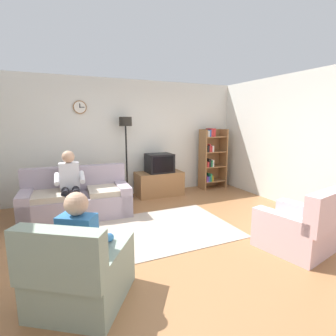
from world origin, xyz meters
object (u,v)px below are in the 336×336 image
at_px(armchair_near_bookshelf, 298,230).
at_px(bookshelf, 211,158).
at_px(floor_lamp, 126,135).
at_px(tv_stand, 159,183).
at_px(tv, 159,163).
at_px(person_in_left_armchair, 83,241).
at_px(armchair_near_window, 81,275).
at_px(person_on_couch, 70,181).
at_px(couch, 77,200).

bearing_deg(armchair_near_bookshelf, bookshelf, 76.61).
height_order(bookshelf, floor_lamp, floor_lamp).
xyz_separation_m(tv_stand, bookshelf, (1.50, 0.07, 0.53)).
distance_m(tv, bookshelf, 1.51).
bearing_deg(tv, person_in_left_armchair, -124.10).
xyz_separation_m(tv, bookshelf, (1.50, 0.10, 0.03)).
xyz_separation_m(floor_lamp, armchair_near_window, (-1.38, -3.28, -1.16)).
height_order(tv_stand, person_on_couch, person_on_couch).
height_order(person_on_couch, person_in_left_armchair, person_on_couch).
distance_m(couch, armchair_near_bookshelf, 3.71).
xyz_separation_m(couch, person_in_left_armchair, (-0.15, -2.43, 0.29)).
bearing_deg(floor_lamp, person_on_couch, -145.54).
distance_m(floor_lamp, person_in_left_armchair, 3.57).
bearing_deg(person_in_left_armchair, floor_lamp, 67.49).
relative_size(armchair_near_window, armchair_near_bookshelf, 1.14).
height_order(bookshelf, armchair_near_window, bookshelf).
bearing_deg(couch, tv, 18.56).
xyz_separation_m(armchair_near_window, person_in_left_armchair, (0.05, 0.07, 0.32)).
xyz_separation_m(tv_stand, floor_lamp, (-0.76, 0.10, 1.17)).
bearing_deg(tv_stand, floor_lamp, 172.56).
bearing_deg(armchair_near_bookshelf, tv, 102.18).
bearing_deg(tv, person_on_couch, -159.62).
distance_m(tv_stand, floor_lamp, 1.40).
height_order(couch, armchair_near_bookshelf, same).
bearing_deg(person_on_couch, bookshelf, 13.56).
relative_size(couch, bookshelf, 1.23).
bearing_deg(person_on_couch, couch, 44.98).
relative_size(armchair_near_bookshelf, person_in_left_armchair, 0.92).
height_order(couch, tv, tv).
bearing_deg(person_on_couch, person_in_left_armchair, -91.02).
xyz_separation_m(bookshelf, person_on_couch, (-3.55, -0.86, -0.12)).
height_order(tv_stand, bookshelf, bookshelf).
xyz_separation_m(floor_lamp, armchair_near_bookshelf, (1.46, -3.39, -1.16)).
relative_size(tv, armchair_near_bookshelf, 0.58).
height_order(armchair_near_bookshelf, person_in_left_armchair, person_in_left_armchair).
height_order(bookshelf, person_in_left_armchair, bookshelf).
distance_m(tv_stand, bookshelf, 1.60).
relative_size(tv_stand, tv, 1.83).
bearing_deg(couch, floor_lamp, 33.30).
xyz_separation_m(floor_lamp, person_on_couch, (-1.29, -0.88, -0.75)).
bearing_deg(tv, couch, -161.44).
distance_m(bookshelf, floor_lamp, 2.35).
xyz_separation_m(tv_stand, armchair_near_bookshelf, (0.70, -3.29, 0.01)).
relative_size(armchair_near_window, person_in_left_armchair, 1.05).
height_order(tv_stand, tv, tv).
bearing_deg(couch, tv_stand, 19.20).
distance_m(tv_stand, tv, 0.50).
height_order(tv, armchair_near_bookshelf, tv).
height_order(tv, person_in_left_armchair, person_in_left_armchair).
height_order(armchair_near_window, person_on_couch, person_on_couch).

